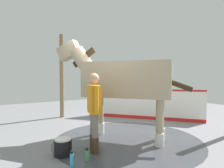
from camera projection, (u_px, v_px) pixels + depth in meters
ground_plane at (120, 137)px, 4.96m from camera, size 16.00×16.00×0.02m
wet_patch at (127, 139)px, 4.72m from camera, size 3.59×3.59×0.00m
barrier_wall at (143, 105)px, 7.01m from camera, size 3.35×2.70×1.11m
roof_post_near at (62, 76)px, 7.30m from camera, size 0.16×0.16×3.14m
horse at (123, 81)px, 4.70m from camera, size 2.79×2.29×2.51m
handler at (94, 107)px, 3.94m from camera, size 0.63×0.36×1.62m
wash_bucket at (63, 147)px, 3.76m from camera, size 0.35×0.35×0.33m
bottle_shampoo at (72, 160)px, 3.28m from camera, size 0.07×0.07×0.28m
bottle_spray at (87, 155)px, 3.53m from camera, size 0.08×0.08×0.23m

